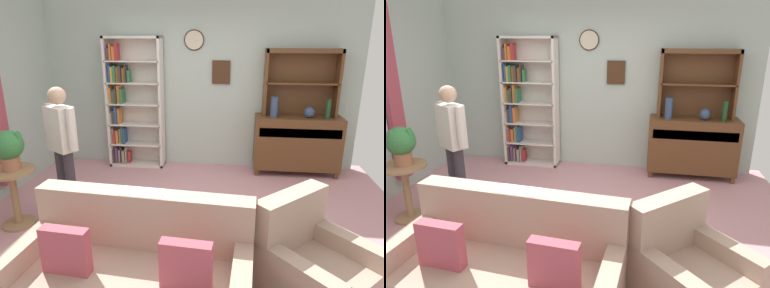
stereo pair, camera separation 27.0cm
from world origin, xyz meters
The scene contains 17 objects.
ground_plane centered at (0.00, 0.00, -0.01)m, with size 5.40×4.60×0.02m, color #C68C93.
wall_back centered at (0.00, 2.13, 1.40)m, with size 5.00×0.09×2.80m.
area_rug centered at (0.20, -0.30, 0.00)m, with size 2.76×1.85×0.01m, color brown.
bookshelf centered at (-1.11, 1.94, 1.05)m, with size 0.90×0.30×2.10m.
sideboard centered at (1.55, 1.86, 0.51)m, with size 1.30×0.45×0.92m.
sideboard_hutch centered at (1.55, 1.97, 1.56)m, with size 1.10×0.26×1.00m.
vase_tall centered at (1.16, 1.78, 1.08)m, with size 0.11×0.11×0.31m, color #33476B.
vase_round centered at (1.68, 1.79, 1.01)m, with size 0.15×0.15×0.17m, color #33476B.
bottle_wine centered at (1.94, 1.77, 1.07)m, with size 0.07×0.07×0.29m, color #194223.
couch_floral centered at (-0.18, -1.24, 0.31)m, with size 1.86×0.98×0.90m.
armchair_floral centered at (1.22, -0.98, 0.29)m, with size 1.08×1.08×0.88m.
plant_stand centered at (-1.89, -0.14, 0.42)m, with size 0.52×0.52×0.68m.
potted_plant_large centered at (-1.86, -0.14, 0.95)m, with size 0.33×0.33×0.45m.
potted_plant_small centered at (-1.54, -0.01, 0.15)m, with size 0.19×0.19×0.26m.
person_reading centered at (-1.42, 0.20, 0.91)m, with size 0.48×0.35×1.56m.
coffee_table centered at (-0.06, -0.50, 0.35)m, with size 0.80×0.50×0.42m.
book_stack centered at (-0.18, -0.54, 0.47)m, with size 0.22×0.16×0.11m.
Camera 1 is at (0.52, -3.41, 2.10)m, focal length 32.08 mm.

